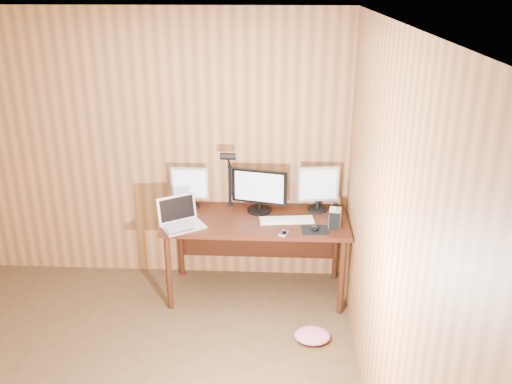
# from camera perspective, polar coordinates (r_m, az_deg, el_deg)

# --- Properties ---
(room_shell) EXTENTS (4.00, 4.00, 4.00)m
(room_shell) POSITION_cam_1_polar(r_m,az_deg,el_deg) (3.26, -18.13, -6.25)
(room_shell) COLOR #4E351E
(room_shell) RESTS_ON ground
(desk) EXTENTS (1.60, 0.70, 0.75)m
(desk) POSITION_cam_1_polar(r_m,az_deg,el_deg) (4.86, 0.07, -3.76)
(desk) COLOR #36160B
(desk) RESTS_ON floor
(monitor_center) EXTENTS (0.50, 0.22, 0.39)m
(monitor_center) POSITION_cam_1_polar(r_m,az_deg,el_deg) (4.81, 0.37, 0.18)
(monitor_center) COLOR black
(monitor_center) RESTS_ON desk
(monitor_left) EXTENTS (0.34, 0.16, 0.38)m
(monitor_left) POSITION_cam_1_polar(r_m,az_deg,el_deg) (4.92, -6.96, 0.58)
(monitor_left) COLOR black
(monitor_left) RESTS_ON desk
(monitor_right) EXTENTS (0.37, 0.17, 0.41)m
(monitor_right) POSITION_cam_1_polar(r_m,az_deg,el_deg) (4.85, 6.57, 0.48)
(monitor_right) COLOR black
(monitor_right) RESTS_ON desk
(laptop) EXTENTS (0.43, 0.41, 0.25)m
(laptop) POSITION_cam_1_polar(r_m,az_deg,el_deg) (4.63, -7.97, -2.82)
(laptop) COLOR silver
(laptop) RESTS_ON desk
(keyboard) EXTENTS (0.48, 0.19, 0.02)m
(keyboard) POSITION_cam_1_polar(r_m,az_deg,el_deg) (4.69, 3.25, -2.96)
(keyboard) COLOR silver
(keyboard) RESTS_ON desk
(mousepad) EXTENTS (0.23, 0.19, 0.00)m
(mousepad) POSITION_cam_1_polar(r_m,az_deg,el_deg) (4.56, 6.23, -3.99)
(mousepad) COLOR black
(mousepad) RESTS_ON desk
(mouse) EXTENTS (0.08, 0.11, 0.04)m
(mouse) POSITION_cam_1_polar(r_m,az_deg,el_deg) (4.55, 6.24, -3.76)
(mouse) COLOR black
(mouse) RESTS_ON mousepad
(hard_drive) EXTENTS (0.11, 0.15, 0.15)m
(hard_drive) POSITION_cam_1_polar(r_m,az_deg,el_deg) (4.61, 8.31, -2.74)
(hard_drive) COLOR silver
(hard_drive) RESTS_ON desk
(phone) EXTENTS (0.09, 0.12, 0.02)m
(phone) POSITION_cam_1_polar(r_m,az_deg,el_deg) (4.46, 2.95, -4.38)
(phone) COLOR silver
(phone) RESTS_ON desk
(speaker) EXTENTS (0.05, 0.05, 0.12)m
(speaker) POSITION_cam_1_polar(r_m,az_deg,el_deg) (4.81, 8.34, -1.88)
(speaker) COLOR black
(speaker) RESTS_ON desk
(desk_lamp) EXTENTS (0.13, 0.19, 0.59)m
(desk_lamp) POSITION_cam_1_polar(r_m,az_deg,el_deg) (4.82, -2.87, 2.23)
(desk_lamp) COLOR black
(desk_lamp) RESTS_ON desk
(fabric_pile) EXTENTS (0.33, 0.29, 0.09)m
(fabric_pile) POSITION_cam_1_polar(r_m,az_deg,el_deg) (4.50, 5.95, -14.83)
(fabric_pile) COLOR #D4668C
(fabric_pile) RESTS_ON floor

